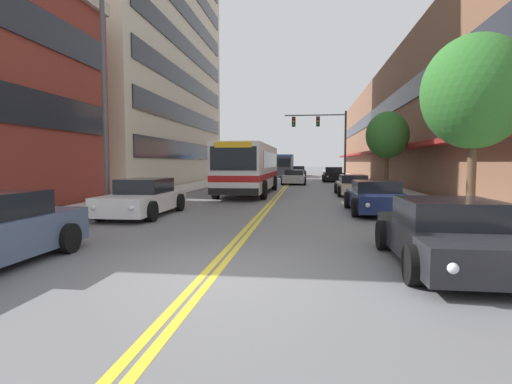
{
  "coord_description": "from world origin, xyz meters",
  "views": [
    {
      "loc": [
        1.66,
        -6.79,
        1.95
      ],
      "look_at": [
        -1.42,
        17.32,
        0.11
      ],
      "focal_mm": 28.0,
      "sensor_mm": 36.0,
      "label": 1
    }
  ],
  "objects": [
    {
      "name": "ground_plane",
      "position": [
        0.0,
        37.0,
        0.0
      ],
      "size": [
        240.0,
        240.0,
        0.0
      ],
      "primitive_type": "plane",
      "color": "slate"
    },
    {
      "name": "sidewalk_left",
      "position": [
        -6.92,
        37.0,
        0.07
      ],
      "size": [
        2.83,
        106.0,
        0.13
      ],
      "color": "#B2ADA5",
      "rests_on": "ground_plane"
    },
    {
      "name": "sidewalk_right",
      "position": [
        6.92,
        37.0,
        0.07
      ],
      "size": [
        2.83,
        106.0,
        0.13
      ],
      "color": "#B2ADA5",
      "rests_on": "ground_plane"
    },
    {
      "name": "centre_line",
      "position": [
        0.0,
        37.0,
        0.0
      ],
      "size": [
        0.34,
        106.0,
        0.01
      ],
      "color": "yellow",
      "rests_on": "ground_plane"
    },
    {
      "name": "office_tower_left",
      "position": [
        -14.57,
        27.27,
        13.12
      ],
      "size": [
        12.08,
        24.83,
        26.23
      ],
      "color": "beige",
      "rests_on": "ground_plane"
    },
    {
      "name": "storefront_row_right",
      "position": [
        12.57,
        37.0,
        5.44
      ],
      "size": [
        9.1,
        68.0,
        10.89
      ],
      "color": "brown",
      "rests_on": "ground_plane"
    },
    {
      "name": "city_bus",
      "position": [
        -1.84,
        17.65,
        1.68
      ],
      "size": [
        2.86,
        11.19,
        2.95
      ],
      "color": "silver",
      "rests_on": "ground_plane"
    },
    {
      "name": "car_white_parked_left_near",
      "position": [
        -4.25,
        7.08,
        0.62
      ],
      "size": [
        2.01,
        4.8,
        1.34
      ],
      "color": "white",
      "rests_on": "ground_plane"
    },
    {
      "name": "car_charcoal_parked_right_foreground",
      "position": [
        4.34,
        1.01,
        0.58
      ],
      "size": [
        2.21,
        4.3,
        1.24
      ],
      "color": "#232328",
      "rests_on": "ground_plane"
    },
    {
      "name": "car_navy_parked_right_mid",
      "position": [
        4.31,
        8.98,
        0.58
      ],
      "size": [
        2.11,
        4.63,
        1.22
      ],
      "color": "#19234C",
      "rests_on": "ground_plane"
    },
    {
      "name": "car_champagne_parked_right_far",
      "position": [
        4.36,
        17.17,
        0.55
      ],
      "size": [
        1.98,
        4.57,
        1.19
      ],
      "color": "beige",
      "rests_on": "ground_plane"
    },
    {
      "name": "car_black_parked_right_end",
      "position": [
        4.25,
        33.46,
        0.66
      ],
      "size": [
        2.11,
        4.21,
        1.45
      ],
      "color": "black",
      "rests_on": "ground_plane"
    },
    {
      "name": "car_silver_moving_lead",
      "position": [
        0.53,
        28.39,
        0.59
      ],
      "size": [
        2.11,
        4.39,
        1.25
      ],
      "color": "#B7B7BC",
      "rests_on": "ground_plane"
    },
    {
      "name": "car_dark_grey_moving_second",
      "position": [
        0.51,
        50.86,
        0.63
      ],
      "size": [
        2.07,
        4.81,
        1.36
      ],
      "color": "#38383D",
      "rests_on": "ground_plane"
    },
    {
      "name": "box_truck",
      "position": [
        -1.35,
        45.47,
        1.51
      ],
      "size": [
        2.57,
        6.87,
        2.9
      ],
      "color": "#38383D",
      "rests_on": "ground_plane"
    },
    {
      "name": "traffic_signal_mast",
      "position": [
        3.28,
        31.57,
        4.76
      ],
      "size": [
        5.78,
        0.38,
        6.7
      ],
      "color": "#47474C",
      "rests_on": "ground_plane"
    },
    {
      "name": "street_lamp_left_near",
      "position": [
        -4.98,
        6.4,
        5.12
      ],
      "size": [
        2.46,
        0.28,
        8.67
      ],
      "color": "#47474C",
      "rests_on": "ground_plane"
    },
    {
      "name": "street_tree_right_near",
      "position": [
        6.43,
        5.58,
        3.95
      ],
      "size": [
        2.96,
        2.96,
        5.46
      ],
      "color": "brown",
      "rests_on": "sidewalk_right"
    },
    {
      "name": "street_tree_right_mid",
      "position": [
        6.45,
        18.27,
        3.56
      ],
      "size": [
        2.55,
        2.55,
        4.84
      ],
      "color": "brown",
      "rests_on": "sidewalk_right"
    },
    {
      "name": "fire_hydrant",
      "position": [
        5.95,
        13.48,
        0.56
      ],
      "size": [
        0.35,
        0.27,
        0.85
      ],
      "color": "#B7B7BC",
      "rests_on": "sidewalk_right"
    }
  ]
}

